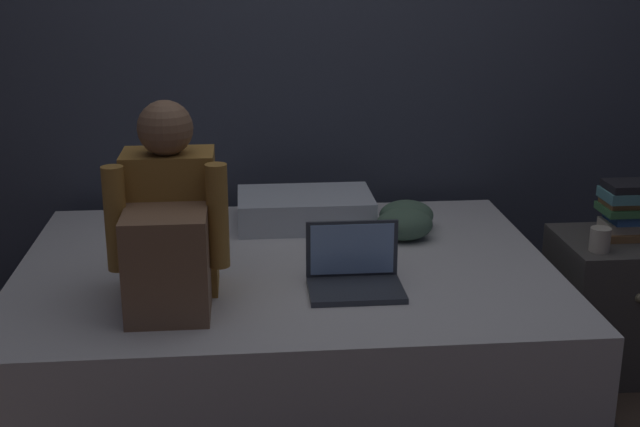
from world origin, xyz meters
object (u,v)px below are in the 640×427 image
(nightstand, at_px, (612,304))
(clothes_pile, at_px, (406,219))
(person_sitting, at_px, (169,227))
(pillow, at_px, (305,209))
(laptop, at_px, (354,273))
(bed, at_px, (286,326))
(mug, at_px, (600,240))
(book_stack, at_px, (631,209))

(nightstand, relative_size, clothes_pile, 1.78)
(person_sitting, relative_size, clothes_pile, 2.13)
(nightstand, distance_m, pillow, 1.30)
(pillow, bearing_deg, nightstand, -18.66)
(person_sitting, relative_size, laptop, 2.05)
(pillow, relative_size, clothes_pile, 1.82)
(bed, distance_m, mug, 1.22)
(book_stack, bearing_deg, person_sitting, -168.07)
(nightstand, bearing_deg, book_stack, 18.85)
(mug, bearing_deg, pillow, 153.81)
(nightstand, bearing_deg, mug, -137.31)
(nightstand, xyz_separation_m, clothes_pile, (-0.79, 0.25, 0.30))
(nightstand, relative_size, laptop, 1.71)
(book_stack, bearing_deg, bed, -177.36)
(laptop, relative_size, book_stack, 1.37)
(nightstand, height_order, mug, mug)
(pillow, height_order, book_stack, book_stack)
(laptop, distance_m, pillow, 0.73)
(nightstand, xyz_separation_m, pillow, (-1.19, 0.40, 0.31))
(bed, bearing_deg, nightstand, 2.08)
(book_stack, relative_size, clothes_pile, 0.76)
(bed, bearing_deg, book_stack, 2.64)
(nightstand, bearing_deg, bed, -177.92)
(laptop, height_order, mug, laptop)
(laptop, bearing_deg, person_sitting, -176.75)
(person_sitting, bearing_deg, nightstand, 11.74)
(laptop, relative_size, clothes_pile, 1.04)
(person_sitting, bearing_deg, clothes_pile, 33.66)
(laptop, distance_m, clothes_pile, 0.63)
(nightstand, relative_size, mug, 6.07)
(nightstand, distance_m, laptop, 1.16)
(mug, bearing_deg, person_sitting, -171.56)
(mug, distance_m, clothes_pile, 0.76)
(bed, height_order, mug, mug)
(nightstand, bearing_deg, clothes_pile, 162.72)
(clothes_pile, bearing_deg, bed, -149.92)
(laptop, relative_size, mug, 3.56)
(laptop, xyz_separation_m, book_stack, (1.12, 0.33, 0.10))
(bed, xyz_separation_m, pillow, (0.11, 0.45, 0.32))
(book_stack, bearing_deg, laptop, -163.53)
(bed, height_order, person_sitting, person_sitting)
(laptop, distance_m, book_stack, 1.17)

